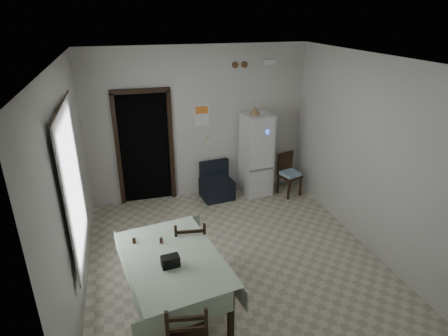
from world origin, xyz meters
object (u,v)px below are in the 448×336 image
(dining_chair_far_left, at_px, (152,260))
(corner_chair, at_px, (290,175))
(dining_table, at_px, (175,286))
(dining_chair_near_head, at_px, (188,335))
(dining_chair_far_right, at_px, (190,249))
(fridge, at_px, (256,155))
(navy_seat, at_px, (217,181))

(dining_chair_far_left, bearing_deg, corner_chair, -129.79)
(corner_chair, distance_m, dining_chair_far_left, 3.57)
(dining_table, distance_m, dining_chair_near_head, 0.83)
(dining_chair_near_head, bearing_deg, dining_chair_far_right, -92.57)
(dining_table, bearing_deg, fridge, 44.84)
(dining_table, xyz_separation_m, dining_chair_near_head, (0.01, -0.83, 0.07))
(fridge, height_order, dining_chair_near_head, fridge)
(dining_chair_far_left, bearing_deg, dining_chair_far_right, -159.56)
(dining_chair_far_right, height_order, dining_chair_near_head, dining_chair_far_right)
(fridge, xyz_separation_m, navy_seat, (-0.81, 0.00, -0.47))
(dining_table, distance_m, dining_chair_far_right, 0.66)
(fridge, distance_m, corner_chair, 0.78)
(fridge, distance_m, dining_chair_far_left, 3.28)
(dining_table, bearing_deg, dining_chair_far_right, 52.83)
(navy_seat, relative_size, corner_chair, 0.83)
(dining_chair_far_left, bearing_deg, fridge, -119.66)
(dining_chair_far_left, bearing_deg, dining_chair_near_head, 113.92)
(dining_chair_far_right, bearing_deg, dining_chair_far_left, 13.42)
(dining_table, relative_size, dining_chair_near_head, 1.64)
(navy_seat, relative_size, dining_chair_far_left, 0.79)
(corner_chair, distance_m, dining_chair_near_head, 4.35)
(dining_table, bearing_deg, dining_chair_far_left, 102.43)
(dining_table, bearing_deg, navy_seat, 56.94)
(dining_chair_far_left, distance_m, dining_chair_far_right, 0.52)
(dining_chair_far_right, relative_size, dining_chair_near_head, 1.01)
(navy_seat, xyz_separation_m, dining_table, (-1.27, -2.85, 0.06))
(corner_chair, bearing_deg, dining_chair_far_right, -156.66)
(dining_chair_far_left, relative_size, dining_chair_far_right, 0.92)
(navy_seat, xyz_separation_m, dining_chair_far_right, (-0.96, -2.27, 0.13))
(dining_chair_far_left, xyz_separation_m, dining_chair_near_head, (0.21, -1.35, 0.04))
(fridge, bearing_deg, dining_chair_near_head, -126.23)
(dining_chair_far_left, distance_m, dining_chair_near_head, 1.37)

